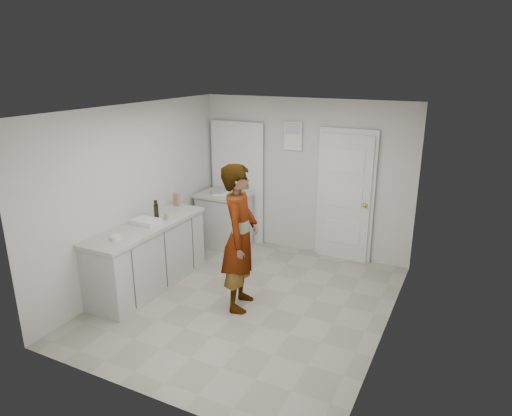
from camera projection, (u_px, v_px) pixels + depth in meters
The scene contains 12 objects.
ground at pixel (248, 302), 6.02m from camera, with size 4.00×4.00×0.00m, color gray.
room_shell at pixel (293, 190), 7.44m from camera, with size 4.00×4.00×4.00m.
main_counter at pixel (148, 258), 6.33m from camera, with size 0.64×1.96×0.93m.
side_counter at pixel (224, 222), 7.74m from camera, with size 0.84×0.61×0.93m.
person at pixel (240, 238), 5.66m from camera, with size 0.69×0.45×1.88m, color silver.
cake_mix_box at pixel (177, 200), 6.95m from camera, with size 0.11×0.05×0.18m, color olive.
spice_jar at pixel (166, 216), 6.35m from camera, with size 0.06×0.06×0.09m, color tan.
oil_cruet_a at pixel (156, 209), 6.39m from camera, with size 0.07×0.07×0.26m.
oil_cruet_b at pixel (156, 211), 6.32m from camera, with size 0.06×0.06×0.25m.
baking_dish at pixel (146, 222), 6.18m from camera, with size 0.37×0.27×0.06m.
egg_bowl at pixel (116, 238), 5.64m from camera, with size 0.13×0.13×0.05m.
papers at pixel (221, 193), 7.60m from camera, with size 0.23×0.29×0.01m, color white.
Camera 1 is at (2.47, -4.74, 3.02)m, focal length 32.00 mm.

